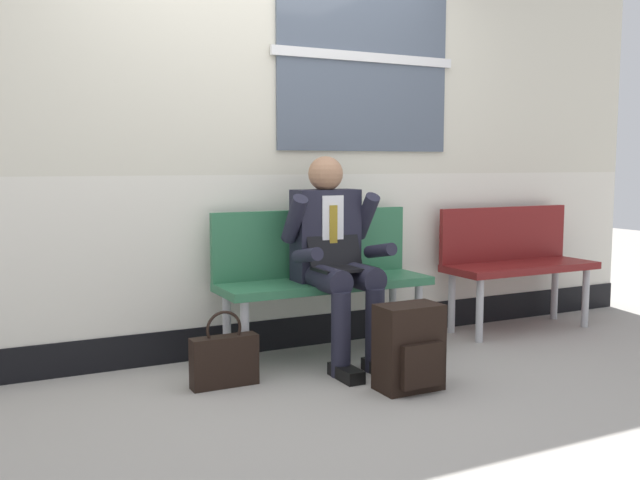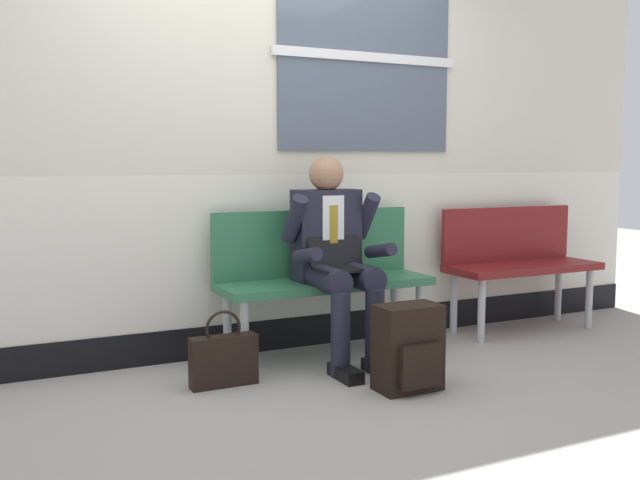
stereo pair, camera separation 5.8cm
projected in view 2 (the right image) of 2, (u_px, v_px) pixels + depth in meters
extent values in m
plane|color=#9E9991|center=(300.00, 372.00, 4.03)|extent=(18.00, 18.00, 0.00)
cube|color=beige|center=(260.00, 29.00, 4.32)|extent=(6.19, 0.12, 1.78)
cube|color=silver|center=(262.00, 247.00, 4.46)|extent=(6.19, 0.12, 0.92)
cube|color=black|center=(263.00, 333.00, 4.52)|extent=(6.19, 0.14, 0.20)
cube|color=#4C5666|center=(367.00, 57.00, 4.58)|extent=(1.26, 0.02, 1.21)
cube|color=silver|center=(368.00, 57.00, 4.57)|extent=(1.34, 0.03, 0.06)
cube|color=#2D6B47|center=(326.00, 284.00, 4.29)|extent=(1.33, 0.42, 0.05)
cube|color=#2D6B47|center=(313.00, 243.00, 4.43)|extent=(1.33, 0.04, 0.42)
cylinder|color=#B7B7BC|center=(245.00, 338.00, 3.93)|extent=(0.05, 0.05, 0.43)
cylinder|color=#B7B7BC|center=(227.00, 327.00, 4.20)|extent=(0.05, 0.05, 0.43)
cylinder|color=#B7B7BC|center=(419.00, 318.00, 4.44)|extent=(0.05, 0.05, 0.43)
cylinder|color=#B7B7BC|center=(394.00, 309.00, 4.71)|extent=(0.05, 0.05, 0.43)
cube|color=maroon|center=(524.00, 267.00, 4.98)|extent=(1.13, 0.42, 0.05)
cube|color=maroon|center=(507.00, 234.00, 5.11)|extent=(1.13, 0.04, 0.39)
cylinder|color=#B7B7BC|center=(481.00, 311.00, 4.65)|extent=(0.05, 0.05, 0.43)
cylinder|color=#B7B7BC|center=(454.00, 303.00, 4.92)|extent=(0.05, 0.05, 0.43)
cylinder|color=#B7B7BC|center=(589.00, 299.00, 5.08)|extent=(0.05, 0.05, 0.43)
cylinder|color=#B7B7BC|center=(558.00, 292.00, 5.35)|extent=(0.05, 0.05, 0.43)
cylinder|color=#1E1E2D|center=(325.00, 279.00, 4.05)|extent=(0.15, 0.40, 0.15)
cylinder|color=#1E1E2D|center=(340.00, 334.00, 3.91)|extent=(0.11, 0.11, 0.48)
cube|color=black|center=(345.00, 373.00, 3.88)|extent=(0.10, 0.26, 0.07)
cylinder|color=#1E1E2D|center=(359.00, 276.00, 4.15)|extent=(0.15, 0.40, 0.15)
cylinder|color=#1E1E2D|center=(375.00, 330.00, 4.01)|extent=(0.11, 0.11, 0.48)
cube|color=black|center=(380.00, 368.00, 3.98)|extent=(0.10, 0.26, 0.07)
cube|color=#1E1E2D|center=(326.00, 235.00, 4.26)|extent=(0.40, 0.18, 0.55)
cube|color=silver|center=(333.00, 228.00, 4.17)|extent=(0.14, 0.01, 0.39)
cube|color=olive|center=(334.00, 233.00, 4.17)|extent=(0.05, 0.01, 0.33)
sphere|color=#9E7051|center=(326.00, 174.00, 4.22)|extent=(0.21, 0.21, 0.21)
cylinder|color=#1E1E2D|center=(295.00, 219.00, 4.08)|extent=(0.09, 0.25, 0.30)
cylinder|color=#1E1E2D|center=(307.00, 255.00, 3.95)|extent=(0.08, 0.27, 0.12)
cylinder|color=#1E1E2D|center=(366.00, 216.00, 4.29)|extent=(0.09, 0.25, 0.30)
cylinder|color=#1E1E2D|center=(381.00, 251.00, 4.16)|extent=(0.08, 0.27, 0.12)
cube|color=black|center=(345.00, 269.00, 4.07)|extent=(0.34, 0.22, 0.02)
cube|color=black|center=(334.00, 248.00, 4.17)|extent=(0.34, 0.08, 0.21)
cube|color=black|center=(408.00, 347.00, 3.69)|extent=(0.34, 0.20, 0.45)
cube|color=black|center=(421.00, 366.00, 3.58)|extent=(0.24, 0.04, 0.23)
cube|color=black|center=(224.00, 361.00, 3.76)|extent=(0.36, 0.10, 0.27)
torus|color=black|center=(223.00, 329.00, 3.74)|extent=(0.20, 0.02, 0.20)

